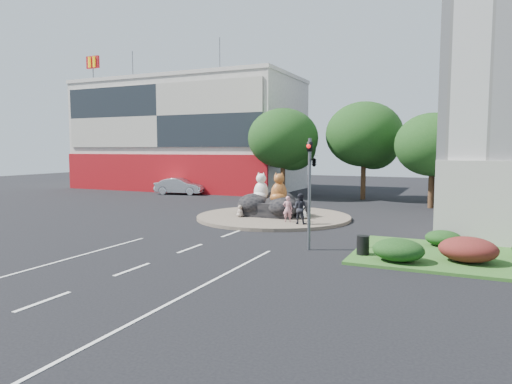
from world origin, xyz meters
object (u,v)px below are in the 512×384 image
cat_tabby (279,187)px  litter_bin (363,245)px  parked_car (180,186)px  pedestrian_pink (288,209)px  kitten_white (303,212)px  pedestrian_dark (300,209)px  kitten_calico (240,211)px  cat_white (261,187)px

cat_tabby → litter_bin: size_ratio=2.47×
parked_car → pedestrian_pink: bearing=-138.8°
kitten_white → pedestrian_pink: pedestrian_pink is taller
kitten_white → litter_bin: size_ratio=1.04×
pedestrian_dark → parked_car: bearing=-35.1°
pedestrian_dark → litter_bin: 7.66m
kitten_calico → kitten_white: bearing=46.7°
kitten_calico → pedestrian_dark: (4.39, -1.02, 0.50)m
cat_white → cat_tabby: 1.44m
litter_bin → kitten_white: bearing=123.8°
kitten_calico → pedestrian_pink: 3.55m
kitten_white → pedestrian_dark: 2.11m
pedestrian_pink → litter_bin: (5.74, -6.34, -0.46)m
kitten_white → pedestrian_pink: (-0.44, -1.59, 0.36)m
pedestrian_dark → parked_car: 21.93m
cat_white → parked_car: cat_white is taller
cat_white → parked_car: bearing=151.3°
pedestrian_pink → litter_bin: pedestrian_pink is taller
cat_tabby → litter_bin: cat_tabby is taller
kitten_calico → kitten_white: size_ratio=0.96×
kitten_calico → litter_bin: kitten_calico is taller
parked_car → litter_bin: 29.42m
cat_tabby → pedestrian_dark: bearing=-70.1°
pedestrian_dark → litter_bin: size_ratio=2.25×
pedestrian_pink → parked_car: 20.96m
kitten_white → litter_bin: 9.54m
pedestrian_pink → pedestrian_dark: bearing=139.4°
cat_white → pedestrian_pink: 3.55m
cat_white → pedestrian_dark: (3.57, -2.51, -0.97)m
pedestrian_dark → parked_car: pedestrian_dark is taller
pedestrian_pink → kitten_calico: bearing=-26.4°
cat_white → litter_bin: size_ratio=2.41×
kitten_calico → pedestrian_dark: pedestrian_dark is taller
pedestrian_pink → kitten_white: bearing=-121.8°
pedestrian_dark → cat_tabby: bearing=-42.3°
kitten_white → parked_car: parked_car is taller
cat_tabby → kitten_calico: cat_tabby is taller
cat_tabby → parked_car: 18.93m
cat_white → kitten_calico: 2.24m
cat_tabby → kitten_calico: (-2.22, -1.16, -1.49)m
cat_white → kitten_white: bearing=0.5°
kitten_calico → litter_bin: size_ratio=1.00×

